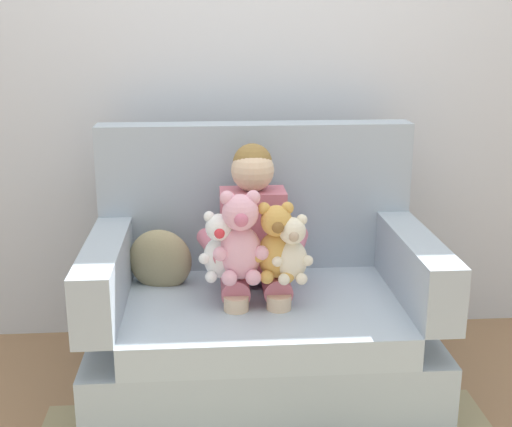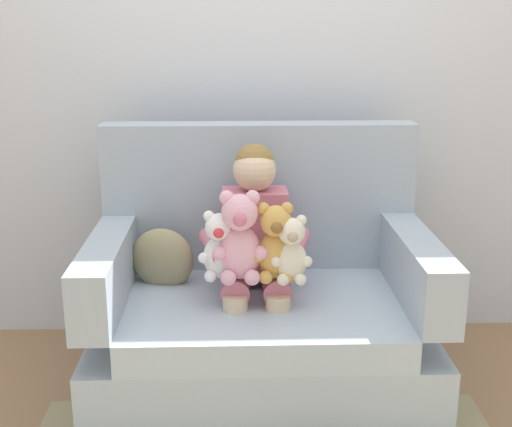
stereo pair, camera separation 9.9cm
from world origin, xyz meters
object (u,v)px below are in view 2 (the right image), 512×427
Objects in this scene: plush_cream at (291,251)px; plush_pink at (240,239)px; seated_child at (255,240)px; armchair at (261,312)px; throw_pillow at (163,259)px; plush_white at (219,247)px; plush_honey at (276,244)px.

plush_pink reaches higher than plush_cream.
armchair is at bearing -27.38° from seated_child.
throw_pillow is at bearing 153.39° from plush_cream.
throw_pillow is (-0.32, 0.26, -0.17)m from plush_pink.
plush_cream is at bearing -60.47° from armchair.
plush_pink is (0.08, -0.02, 0.04)m from plush_white.
plush_pink is at bearing -39.62° from throw_pillow.
throw_pillow is at bearing 158.29° from seated_child.
plush_cream is at bearing 11.71° from plush_white.
seated_child is 0.18m from plush_honey.
plush_pink is at bearing 165.76° from plush_honey.
plush_white is at bearing 173.44° from plush_cream.
plush_cream is 0.86× the size of plush_honey.
throw_pillow is (-0.38, 0.09, -0.11)m from seated_child.
seated_child is 0.23m from plush_cream.
armchair is at bearing 71.17° from plush_pink.
seated_child is 3.22× the size of plush_cream.
plush_cream is (0.13, -0.19, 0.02)m from seated_child.
seated_child is (-0.03, 0.01, 0.31)m from armchair.
armchair is at bearing 91.22° from plush_honey.
throw_pillow is at bearing 134.81° from plush_honey.
plush_pink is 0.13m from plush_honey.
seated_child is 0.40m from throw_pillow.
plush_pink is 1.33× the size of throw_pillow.
plush_honey is at bearing 15.78° from plush_white.
plush_honey is (0.21, -0.02, 0.02)m from plush_white.
plush_pink is at bearing 176.00° from plush_cream.
plush_white reaches higher than throw_pillow.
plush_honey is at bearing -74.28° from seated_child.
seated_child reaches higher than plush_pink.
armchair is 5.09× the size of throw_pillow.
armchair is at bearing 60.76° from plush_white.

